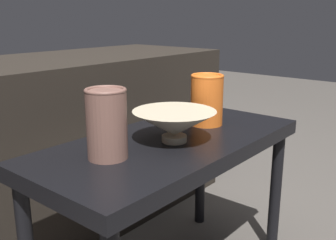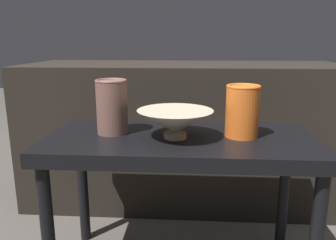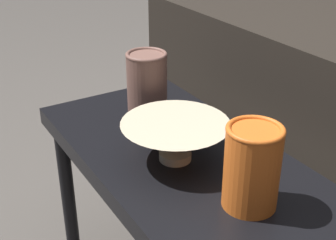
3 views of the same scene
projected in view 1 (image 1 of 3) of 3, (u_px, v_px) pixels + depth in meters
table at (171, 158)px, 1.05m from camera, size 0.78×0.37×0.45m
couch_backdrop at (53, 146)px, 1.41m from camera, size 1.39×0.50×0.62m
bowl at (174, 124)px, 1.00m from camera, size 0.21×0.21×0.08m
vase_textured_left at (107, 123)px, 0.88m from camera, size 0.09×0.09×0.16m
vase_colorful_right at (207, 99)px, 1.15m from camera, size 0.10×0.10×0.15m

